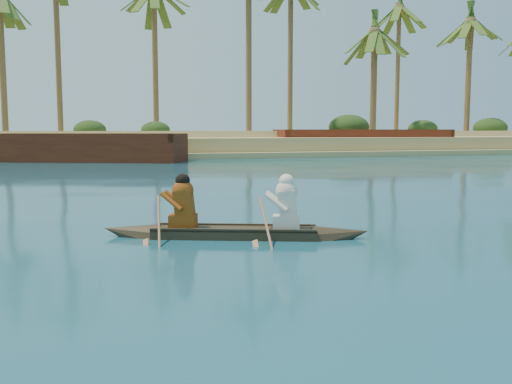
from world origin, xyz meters
name	(u,v)px	position (x,y,z in m)	size (l,w,h in m)	color
sandy_embankment	(50,143)	(0.00, 46.89, 0.53)	(150.00, 51.00, 1.50)	tan
palm_grove	(37,51)	(0.00, 35.00, 8.00)	(110.00, 14.00, 16.00)	#30551E
shrub_cluster	(37,139)	(0.00, 31.50, 1.20)	(100.00, 6.00, 2.40)	black
canoe	(234,224)	(6.11, -4.00, 0.25)	(4.59, 2.15, 1.28)	#30271A
barge_mid	(86,150)	(3.51, 22.00, 0.67)	(12.16, 7.87, 1.93)	maroon
barge_right	(362,144)	(24.15, 27.00, 0.77)	(13.63, 5.72, 2.21)	maroon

